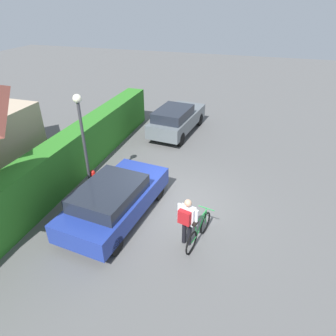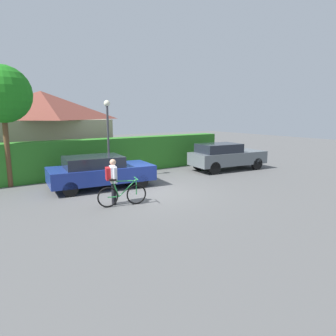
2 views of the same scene
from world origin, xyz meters
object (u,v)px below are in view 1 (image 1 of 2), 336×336
Objects in this scene: parked_car_far at (177,119)px; fire_hydrant at (94,180)px; parked_car_near at (115,199)px; street_lamp at (82,131)px; bicycle at (199,231)px; person_rider at (187,219)px.

fire_hydrant is (-5.90, 1.46, -0.35)m from parked_car_far.
street_lamp reaches higher than parked_car_near.
bicycle is at bearing -159.48° from parked_car_far.
street_lamp is at bearing 166.04° from parked_car_far.
parked_car_near is 1.93m from fire_hydrant.
bicycle reaches higher than fire_hydrant.
bicycle is at bearing -107.55° from street_lamp.
parked_car_far is 2.79× the size of person_rider.
parked_car_far is 6.09m from fire_hydrant.
street_lamp is at bearing 68.59° from person_rider.
parked_car_near reaches higher than fire_hydrant.
parked_car_near is 1.20× the size of street_lamp.
street_lamp is (-6.06, 1.51, 1.62)m from parked_car_far.
parked_car_far is at bearing 17.88° from person_rider.
parked_car_far is 7.93m from bicycle.
fire_hydrant is at bearing 66.28° from person_rider.
person_rider is 4.31m from fire_hydrant.
street_lamp is (1.35, 4.28, 2.01)m from bicycle.
person_rider is (-0.20, 0.32, 0.54)m from bicycle.
parked_car_far is 6.45m from street_lamp.
person_rider is 0.43× the size of street_lamp.
parked_car_near is at bearing -124.79° from street_lamp.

